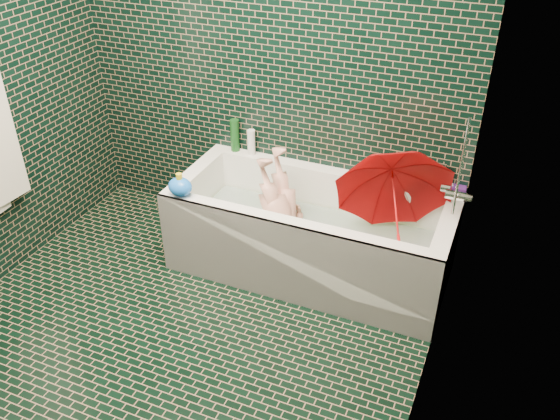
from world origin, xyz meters
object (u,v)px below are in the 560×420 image
at_px(child, 285,225).
at_px(umbrella, 395,205).
at_px(bath_toy, 180,186).
at_px(rubber_duck, 411,181).
at_px(bathtub, 310,242).

xyz_separation_m(child, umbrella, (0.66, 0.03, 0.29)).
relative_size(child, bath_toy, 6.18).
distance_m(child, bath_toy, 0.69).
bearing_deg(rubber_duck, child, -145.59).
bearing_deg(umbrella, bathtub, 162.84).
bearing_deg(child, rubber_duck, 127.31).
height_order(umbrella, bath_toy, umbrella).
height_order(rubber_duck, bath_toy, bath_toy).
height_order(child, bath_toy, bath_toy).
bearing_deg(bathtub, bath_toy, -156.67).
xyz_separation_m(bathtub, umbrella, (0.50, 0.01, 0.39)).
bearing_deg(bathtub, rubber_duck, 31.91).
distance_m(child, rubber_duck, 0.82).
xyz_separation_m(rubber_duck, bath_toy, (-1.24, -0.63, 0.02)).
xyz_separation_m(bathtub, bath_toy, (-0.71, -0.31, 0.40)).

